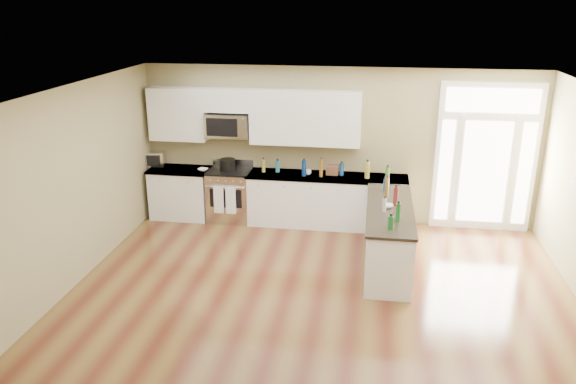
{
  "coord_description": "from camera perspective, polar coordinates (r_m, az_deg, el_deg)",
  "views": [
    {
      "loc": [
        0.62,
        -5.76,
        3.9
      ],
      "look_at": [
        -0.59,
        2.0,
        1.18
      ],
      "focal_mm": 35.0,
      "sensor_mm": 36.0,
      "label": 1
    }
  ],
  "objects": [
    {
      "name": "counter_bottles",
      "position": [
        9.27,
        6.33,
        1.16
      ],
      "size": [
        2.39,
        2.44,
        0.32
      ],
      "color": "#19591E",
      "rests_on": "back_cabinet_right"
    },
    {
      "name": "upper_cabinet_right",
      "position": [
        9.87,
        1.74,
        7.53
      ],
      "size": [
        1.94,
        0.33,
        0.95
      ],
      "primitive_type": "cube",
      "color": "white",
      "rests_on": "room_shell"
    },
    {
      "name": "upper_cabinet_left",
      "position": [
        10.41,
        -11.1,
        7.78
      ],
      "size": [
        1.04,
        0.33,
        0.95
      ],
      "primitive_type": "cube",
      "color": "white",
      "rests_on": "room_shell"
    },
    {
      "name": "kitchen_range",
      "position": [
        10.37,
        -5.89,
        -0.29
      ],
      "size": [
        0.77,
        0.68,
        1.08
      ],
      "color": "silver",
      "rests_on": "ground"
    },
    {
      "name": "microwave",
      "position": [
        10.13,
        -6.12,
        6.77
      ],
      "size": [
        0.78,
        0.41,
        0.42
      ],
      "color": "silver",
      "rests_on": "room_shell"
    },
    {
      "name": "back_cabinet_right",
      "position": [
        10.1,
        3.89,
        -1.02
      ],
      "size": [
        2.85,
        0.66,
        0.94
      ],
      "color": "white",
      "rests_on": "ground"
    },
    {
      "name": "upper_cabinet_short",
      "position": [
        10.08,
        -6.15,
        9.26
      ],
      "size": [
        0.82,
        0.33,
        0.4
      ],
      "primitive_type": "cube",
      "color": "white",
      "rests_on": "room_shell"
    },
    {
      "name": "bowl_left",
      "position": [
        10.29,
        -8.64,
        2.25
      ],
      "size": [
        0.21,
        0.21,
        0.04
      ],
      "primitive_type": "imported",
      "rotation": [
        0.0,
        0.0,
        -0.2
      ],
      "color": "white",
      "rests_on": "back_cabinet_left"
    },
    {
      "name": "toaster_oven",
      "position": [
        10.72,
        -13.26,
        3.3
      ],
      "size": [
        0.35,
        0.29,
        0.27
      ],
      "primitive_type": "cube",
      "rotation": [
        0.0,
        0.0,
        0.13
      ],
      "color": "silver",
      "rests_on": "back_cabinet_left"
    },
    {
      "name": "room_shell",
      "position": [
        6.2,
        2.51,
        -1.66
      ],
      "size": [
        8.0,
        8.0,
        8.0
      ],
      "color": "#90855B",
      "rests_on": "ground"
    },
    {
      "name": "ground",
      "position": [
        6.99,
        2.3,
        -14.88
      ],
      "size": [
        8.0,
        8.0,
        0.0
      ],
      "primitive_type": "plane",
      "color": "#562818"
    },
    {
      "name": "entry_door",
      "position": [
        10.24,
        19.42,
        3.28
      ],
      "size": [
        1.7,
        0.1,
        2.6
      ],
      "color": "white",
      "rests_on": "ground"
    },
    {
      "name": "peninsula_cabinet",
      "position": [
        8.73,
        10.13,
        -4.64
      ],
      "size": [
        0.69,
        2.32,
        0.94
      ],
      "color": "white",
      "rests_on": "ground"
    },
    {
      "name": "stockpot",
      "position": [
        10.22,
        -6.16,
        2.83
      ],
      "size": [
        0.38,
        0.38,
        0.22
      ],
      "primitive_type": "cylinder",
      "rotation": [
        0.0,
        0.0,
        -0.41
      ],
      "color": "black",
      "rests_on": "kitchen_range"
    },
    {
      "name": "cup_counter",
      "position": [
        9.95,
        2.05,
        2.02
      ],
      "size": [
        0.11,
        0.11,
        0.09
      ],
      "primitive_type": "imported",
      "rotation": [
        0.0,
        0.0,
        -0.02
      ],
      "color": "white",
      "rests_on": "back_cabinet_right"
    },
    {
      "name": "back_cabinet_left",
      "position": [
        10.66,
        -10.8,
        -0.23
      ],
      "size": [
        1.1,
        0.66,
        0.94
      ],
      "color": "white",
      "rests_on": "ground"
    },
    {
      "name": "cardboard_box",
      "position": [
        9.97,
        4.53,
        2.25
      ],
      "size": [
        0.22,
        0.17,
        0.17
      ],
      "primitive_type": "cube",
      "rotation": [
        0.0,
        0.0,
        -0.08
      ],
      "color": "brown",
      "rests_on": "back_cabinet_right"
    },
    {
      "name": "bowl_peninsula",
      "position": [
        8.52,
        10.11,
        -1.41
      ],
      "size": [
        0.18,
        0.18,
        0.05
      ],
      "primitive_type": "imported",
      "rotation": [
        0.0,
        0.0,
        -0.18
      ],
      "color": "white",
      "rests_on": "peninsula_cabinet"
    }
  ]
}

